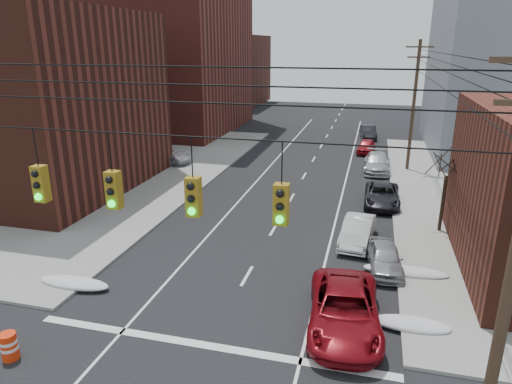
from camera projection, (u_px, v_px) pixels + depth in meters
The scene contains 23 objects.
sidewalk_nw at pixel (10, 164), 42.21m from camera, with size 40.00×40.00×0.15m, color gray.
building_brick_tall at pixel (137, 6), 56.16m from camera, with size 24.00×20.00×30.00m, color maroon.
building_brick_near at pixel (2, 101), 34.42m from camera, with size 20.00×16.00×13.00m, color #4C2016.
building_brick_far at pixel (201, 70), 83.36m from camera, with size 22.00×18.00×12.00m, color #4C2016.
utility_pole_right at pixel (511, 281), 9.89m from camera, with size 2.20×0.28×11.00m.
utility_pole_far at pixel (414, 104), 38.40m from camera, with size 2.20×0.28×11.00m.
traffic_signals at pixel (152, 191), 11.43m from camera, with size 17.00×0.42×2.02m.
bare_tree at pixel (443, 195), 26.34m from camera, with size 2.09×2.20×4.93m.
snow_nw at pixel (74, 283), 20.93m from camera, with size 3.50×1.08×0.42m, color silver.
snow_ne at pixel (411, 324), 17.86m from camera, with size 3.00×1.08×0.42m, color silver.
snow_east_far at pixel (405, 271), 22.00m from camera, with size 4.00×1.08×0.42m, color silver.
red_pickup at pixel (344, 310), 17.75m from camera, with size 2.71×5.88×1.63m, color maroon.
parked_car_a at pixel (385, 258), 22.39m from camera, with size 1.58×3.93×1.34m, color #A0A0A4.
parked_car_b at pixel (357, 231), 25.37m from camera, with size 1.54×4.41×1.45m, color silver.
parked_car_c at pixel (382, 195), 31.47m from camera, with size 2.32×5.04×1.40m, color black.
parked_car_d at pixel (377, 163), 39.68m from camera, with size 2.19×5.38×1.56m, color #B3B3B8.
parked_car_e at pixel (366, 146), 46.36m from camera, with size 1.63×4.05×1.38m, color maroon.
parked_car_f at pixel (368, 132), 53.53m from camera, with size 1.59×4.56×1.50m, color black.
lot_car_a at pixel (91, 181), 34.04m from camera, with size 1.63×4.66×1.54m, color silver.
lot_car_b at pixel (163, 155), 41.83m from camera, with size 2.41×5.23×1.45m, color #B3B3B8.
lot_car_c at pixel (52, 188), 32.24m from camera, with size 2.16×5.32×1.55m, color black.
lot_car_d at pixel (73, 167), 37.84m from camera, with size 1.78×4.42×1.50m, color #AAA9AE.
construction_barrel at pixel (9, 346), 16.08m from camera, with size 0.65×0.65×1.02m.
Camera 1 is at (5.35, -6.90, 10.70)m, focal length 32.00 mm.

